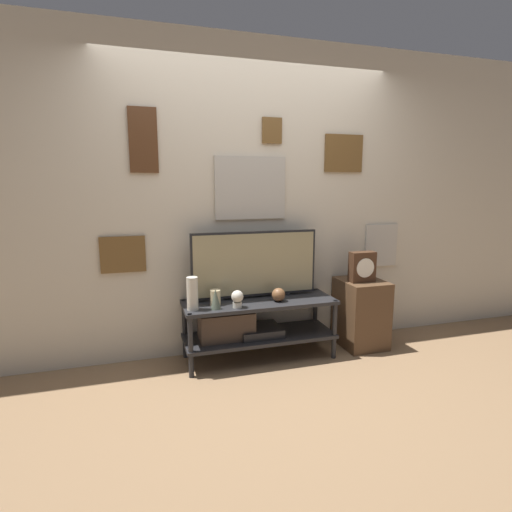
{
  "coord_description": "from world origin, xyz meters",
  "views": [
    {
      "loc": [
        -0.97,
        -2.85,
        1.48
      ],
      "look_at": [
        -0.03,
        0.26,
        0.9
      ],
      "focal_mm": 28.0,
      "sensor_mm": 36.0,
      "label": 1
    }
  ],
  "objects": [
    {
      "name": "media_console",
      "position": [
        -0.1,
        0.26,
        0.32
      ],
      "size": [
        1.29,
        0.45,
        0.51
      ],
      "color": "#232326",
      "rests_on": "ground_plane"
    },
    {
      "name": "decorative_bust",
      "position": [
        -0.23,
        0.12,
        0.59
      ],
      "size": [
        0.1,
        0.1,
        0.14
      ],
      "color": "beige",
      "rests_on": "media_console"
    },
    {
      "name": "wall_back",
      "position": [
        0.0,
        0.54,
        1.35
      ],
      "size": [
        6.4,
        0.08,
        2.7
      ],
      "color": "beige",
      "rests_on": "ground_plane"
    },
    {
      "name": "vase_tall_ceramic",
      "position": [
        -0.58,
        0.17,
        0.65
      ],
      "size": [
        0.09,
        0.09,
        0.26
      ],
      "color": "beige",
      "rests_on": "media_console"
    },
    {
      "name": "television",
      "position": [
        -0.01,
        0.36,
        0.81
      ],
      "size": [
        1.1,
        0.05,
        0.58
      ],
      "color": "black",
      "rests_on": "media_console"
    },
    {
      "name": "vase_slim_bronze",
      "position": [
        -0.4,
        0.14,
        0.6
      ],
      "size": [
        0.08,
        0.08,
        0.16
      ],
      "color": "#4C5647",
      "rests_on": "media_console"
    },
    {
      "name": "side_table",
      "position": [
        0.99,
        0.26,
        0.31
      ],
      "size": [
        0.38,
        0.45,
        0.62
      ],
      "color": "#513823",
      "rests_on": "ground_plane"
    },
    {
      "name": "ground_plane",
      "position": [
        0.0,
        0.0,
        0.0
      ],
      "size": [
        12.0,
        12.0,
        0.0
      ],
      "primitive_type": "plane",
      "color": "#846647"
    },
    {
      "name": "candle_jar",
      "position": [
        -0.38,
        0.25,
        0.58
      ],
      "size": [
        0.09,
        0.09,
        0.13
      ],
      "color": "beige",
      "rests_on": "media_console"
    },
    {
      "name": "mantel_clock",
      "position": [
        0.95,
        0.22,
        0.76
      ],
      "size": [
        0.23,
        0.11,
        0.27
      ],
      "color": "#422819",
      "rests_on": "side_table"
    },
    {
      "name": "vase_round_glass",
      "position": [
        0.15,
        0.2,
        0.57
      ],
      "size": [
        0.11,
        0.11,
        0.11
      ],
      "color": "brown",
      "rests_on": "media_console"
    }
  ]
}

